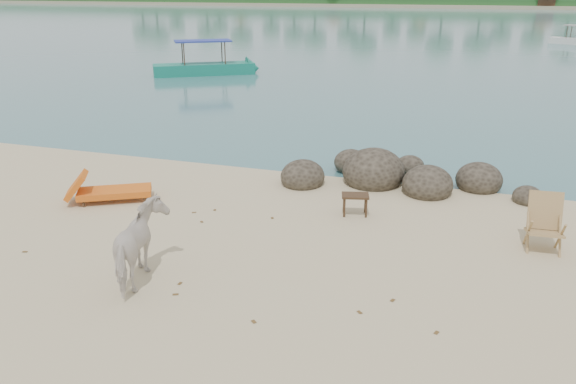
% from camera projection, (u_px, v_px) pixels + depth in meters
% --- Properties ---
extents(water, '(400.00, 400.00, 0.00)m').
position_uv_depth(water, '(454.00, 17.00, 90.04)').
color(water, '#396B73').
rests_on(water, ground).
extents(far_shore, '(420.00, 90.00, 1.40)m').
position_uv_depth(far_shore, '(466.00, 3.00, 161.43)').
color(far_shore, tan).
rests_on(far_shore, ground).
extents(boulders, '(6.31, 2.95, 1.19)m').
position_uv_depth(boulders, '(392.00, 176.00, 14.36)').
color(boulders, black).
rests_on(boulders, ground).
extents(cow, '(1.16, 1.73, 1.34)m').
position_uv_depth(cow, '(141.00, 247.00, 9.48)').
color(cow, beige).
rests_on(cow, ground).
extents(side_table, '(0.66, 0.51, 0.47)m').
position_uv_depth(side_table, '(355.00, 206.00, 12.39)').
color(side_table, '#302413').
rests_on(side_table, ground).
extents(lounge_chair, '(2.18, 1.67, 0.63)m').
position_uv_depth(lounge_chair, '(114.00, 189.00, 13.20)').
color(lounge_chair, orange).
rests_on(lounge_chair, ground).
extents(deck_chair, '(0.74, 0.80, 1.07)m').
position_uv_depth(deck_chair, '(545.00, 226.00, 10.63)').
color(deck_chair, tan).
rests_on(deck_chair, ground).
extents(boat_near, '(6.19, 4.69, 3.13)m').
position_uv_depth(boat_near, '(203.00, 46.00, 31.92)').
color(boat_near, '#137661').
rests_on(boat_near, water).
extents(dead_leaves, '(7.82, 6.45, 0.00)m').
position_uv_depth(dead_leaves, '(214.00, 265.00, 10.27)').
color(dead_leaves, brown).
rests_on(dead_leaves, ground).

